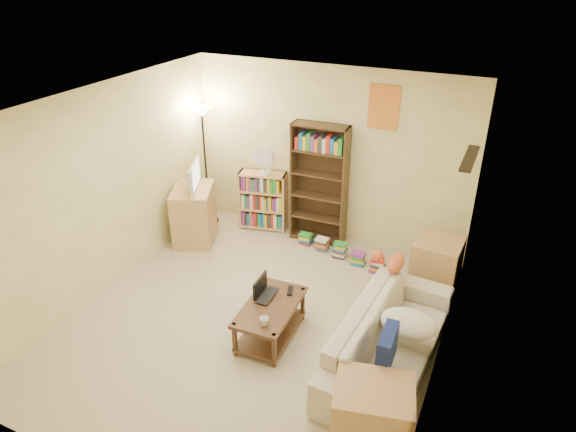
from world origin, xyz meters
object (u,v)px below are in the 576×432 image
at_px(tv_stand, 194,214).
at_px(television, 190,176).
at_px(tall_bookshelf, 319,182).
at_px(floor_lamp, 203,133).
at_px(desk_fan, 264,159).
at_px(short_bookshelf, 263,201).
at_px(coffee_table, 270,316).
at_px(side_table, 436,263).
at_px(sofa, 390,339).
at_px(end_cabinet, 372,412).
at_px(mug, 264,321).
at_px(laptop, 272,297).
at_px(tabby_cat, 393,262).

distance_m(tv_stand, television, 0.59).
bearing_deg(tall_bookshelf, television, -157.87).
distance_m(tall_bookshelf, floor_lamp, 1.83).
bearing_deg(floor_lamp, desk_fan, 9.19).
relative_size(tv_stand, short_bookshelf, 0.89).
bearing_deg(tv_stand, coffee_table, -60.73).
height_order(tv_stand, side_table, tv_stand).
distance_m(tv_stand, desk_fan, 1.29).
relative_size(coffee_table, television, 1.51).
height_order(sofa, end_cabinet, sofa).
bearing_deg(mug, laptop, 107.07).
height_order(tall_bookshelf, desk_fan, tall_bookshelf).
relative_size(sofa, mug, 17.79).
bearing_deg(sofa, end_cabinet, -170.04).
bearing_deg(television, mug, -154.78).
distance_m(tv_stand, floor_lamp, 1.19).
xyz_separation_m(short_bookshelf, desk_fan, (0.05, -0.04, 0.68)).
relative_size(coffee_table, short_bookshelf, 1.07).
bearing_deg(coffee_table, television, 140.18).
bearing_deg(end_cabinet, television, 145.60).
height_order(laptop, end_cabinet, end_cabinet).
bearing_deg(coffee_table, side_table, 47.69).
bearing_deg(tv_stand, end_cabinet, -58.10).
bearing_deg(short_bookshelf, coffee_table, -73.72).
bearing_deg(side_table, short_bookshelf, 170.16).
height_order(sofa, side_table, side_table).
height_order(mug, television, television).
distance_m(tabby_cat, side_table, 0.96).
xyz_separation_m(tabby_cat, television, (-3.03, 0.52, 0.30)).
relative_size(coffee_table, desk_fan, 2.19).
bearing_deg(mug, floor_lamp, 132.77).
relative_size(sofa, floor_lamp, 1.18).
bearing_deg(side_table, tabby_cat, -116.04).
bearing_deg(tabby_cat, side_table, 63.96).
xyz_separation_m(tall_bookshelf, floor_lamp, (-1.74, -0.19, 0.53)).
height_order(short_bookshelf, end_cabinet, short_bookshelf).
height_order(tabby_cat, tv_stand, tv_stand).
relative_size(television, short_bookshelf, 0.71).
height_order(tabby_cat, television, television).
distance_m(mug, end_cabinet, 1.39).
bearing_deg(tall_bookshelf, end_cabinet, -62.39).
xyz_separation_m(floor_lamp, end_cabinet, (3.45, -2.83, -1.18)).
bearing_deg(tv_stand, mug, -64.78).
height_order(mug, short_bookshelf, short_bookshelf).
height_order(television, desk_fan, desk_fan).
bearing_deg(tabby_cat, sofa, -75.31).
height_order(short_bookshelf, desk_fan, desk_fan).
distance_m(coffee_table, laptop, 0.21).
relative_size(sofa, coffee_table, 2.23).
bearing_deg(tabby_cat, laptop, -142.94).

